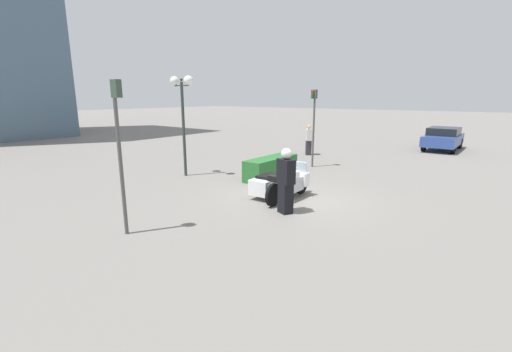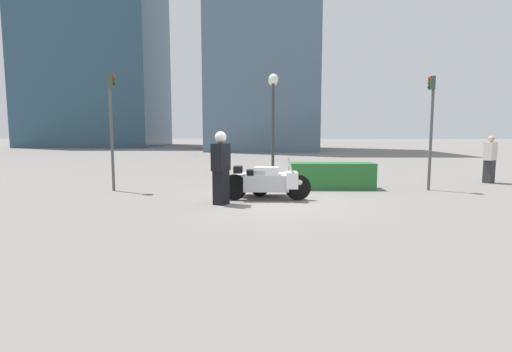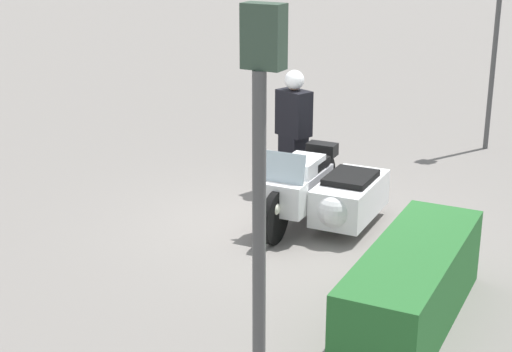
% 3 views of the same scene
% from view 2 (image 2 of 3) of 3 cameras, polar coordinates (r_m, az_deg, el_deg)
% --- Properties ---
extents(ground_plane, '(160.00, 160.00, 0.00)m').
position_cam_2_polar(ground_plane, '(11.01, 2.29, -3.50)').
color(ground_plane, slate).
extents(police_motorcycle, '(2.47, 1.35, 1.18)m').
position_cam_2_polar(police_motorcycle, '(11.35, 1.56, -0.73)').
color(police_motorcycle, black).
rests_on(police_motorcycle, ground).
extents(officer_rider, '(0.48, 0.59, 1.89)m').
position_cam_2_polar(officer_rider, '(10.35, -5.04, 1.43)').
color(officer_rider, black).
rests_on(officer_rider, ground).
extents(hedge_bush_curbside, '(2.77, 0.84, 0.86)m').
position_cam_2_polar(hedge_bush_curbside, '(13.36, 10.71, 0.03)').
color(hedge_bush_curbside, '#28662D').
rests_on(hedge_bush_curbside, ground).
extents(twin_lamp_post, '(0.38, 1.23, 4.10)m').
position_cam_2_polar(twin_lamp_post, '(16.29, 2.46, 11.21)').
color(twin_lamp_post, '#2D3833').
rests_on(twin_lamp_post, ground).
extents(traffic_light_near, '(0.23, 0.27, 3.60)m').
position_cam_2_polar(traffic_light_near, '(13.89, 23.72, 7.78)').
color(traffic_light_near, '#4C4C4C').
rests_on(traffic_light_near, ground).
extents(traffic_light_far, '(0.23, 0.27, 3.67)m').
position_cam_2_polar(traffic_light_far, '(13.39, -19.91, 8.17)').
color(traffic_light_far, '#4C4C4C').
rests_on(traffic_light_far, ground).
extents(pedestrian_bystander, '(0.57, 0.54, 1.72)m').
position_cam_2_polar(pedestrian_bystander, '(16.86, 30.41, 2.06)').
color(pedestrian_bystander, '#2D2D33').
rests_on(pedestrian_bystander, ground).
extents(office_building_side, '(14.88, 12.72, 25.78)m').
position_cam_2_polar(office_building_side, '(54.39, -21.82, 17.72)').
color(office_building_side, '#2D4C60').
rests_on(office_building_side, ground).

